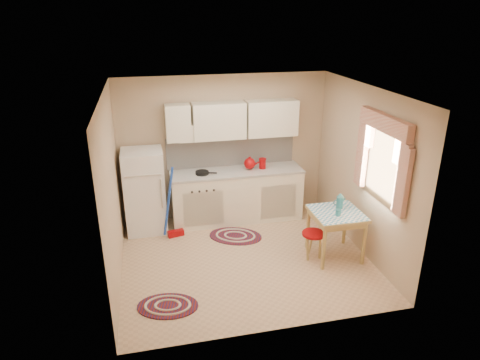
% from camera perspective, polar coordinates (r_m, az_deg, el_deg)
% --- Properties ---
extents(room_shell, '(3.64, 3.60, 2.52)m').
position_cam_1_polar(room_shell, '(6.11, 1.60, 3.85)').
color(room_shell, tan).
rests_on(room_shell, ground).
extents(fridge, '(0.65, 0.60, 1.40)m').
position_cam_1_polar(fridge, '(7.20, -12.59, -1.48)').
color(fridge, white).
rests_on(fridge, ground).
extents(broom, '(0.30, 0.18, 1.20)m').
position_cam_1_polar(broom, '(6.92, -8.79, -3.05)').
color(broom, blue).
rests_on(broom, ground).
extents(base_cabinets, '(2.25, 0.60, 0.88)m').
position_cam_1_polar(base_cabinets, '(7.49, -0.44, -2.16)').
color(base_cabinets, white).
rests_on(base_cabinets, ground).
extents(countertop, '(2.27, 0.62, 0.04)m').
position_cam_1_polar(countertop, '(7.32, -0.45, 1.14)').
color(countertop, '#B7B3AD').
rests_on(countertop, base_cabinets).
extents(frying_pan, '(0.28, 0.28, 0.05)m').
position_cam_1_polar(frying_pan, '(7.16, -5.08, 0.96)').
color(frying_pan, black).
rests_on(frying_pan, countertop).
extents(red_kettle, '(0.26, 0.24, 0.22)m').
position_cam_1_polar(red_kettle, '(7.32, 1.29, 2.22)').
color(red_kettle, '#9B0509').
rests_on(red_kettle, countertop).
extents(red_canister, '(0.14, 0.14, 0.16)m').
position_cam_1_polar(red_canister, '(7.39, 3.02, 2.14)').
color(red_canister, '#9B0509').
rests_on(red_canister, countertop).
extents(table, '(0.72, 0.72, 0.72)m').
position_cam_1_polar(table, '(6.58, 12.56, -7.08)').
color(table, tan).
rests_on(table, ground).
extents(stool, '(0.39, 0.39, 0.42)m').
position_cam_1_polar(stool, '(6.53, 9.67, -8.56)').
color(stool, '#9B0509').
rests_on(stool, ground).
extents(coffee_pot, '(0.13, 0.12, 0.25)m').
position_cam_1_polar(coffee_pot, '(6.50, 13.18, -2.72)').
color(coffee_pot, '#28717B').
rests_on(coffee_pot, table).
extents(mug, '(0.10, 0.10, 0.10)m').
position_cam_1_polar(mug, '(6.30, 12.96, -4.26)').
color(mug, '#28717B').
rests_on(mug, table).
extents(rug_center, '(1.03, 0.88, 0.02)m').
position_cam_1_polar(rug_center, '(7.10, -0.60, -7.48)').
color(rug_center, maroon).
rests_on(rug_center, ground).
extents(rug_left, '(0.87, 0.67, 0.02)m').
position_cam_1_polar(rug_left, '(5.67, -9.61, -16.23)').
color(rug_left, maroon).
rests_on(rug_left, ground).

